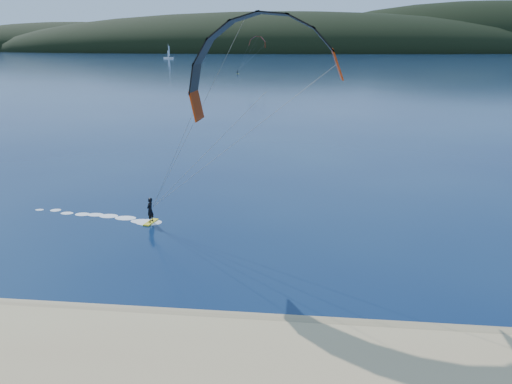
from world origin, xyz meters
TOP-DOWN VIEW (x-y plane):
  - wet_sand at (0.00, 4.50)m, footprint 220.00×2.50m
  - headland at (0.63, 745.28)m, footprint 1200.00×310.00m
  - kitesurfer_near at (0.97, 13.52)m, footprint 24.43×7.34m
  - kitesurfer_far at (-18.61, 195.55)m, footprint 13.18×5.00m
  - sailboat at (-113.86, 396.96)m, footprint 8.50×5.45m

SIDE VIEW (x-z plane):
  - headland at x=0.63m, z-range -70.00..70.00m
  - wet_sand at x=0.00m, z-range 0.00..0.10m
  - sailboat at x=-113.86m, z-range -5.14..6.92m
  - kitesurfer_near at x=0.97m, z-range 2.71..16.97m
  - kitesurfer_far at x=-18.61m, z-range 4.42..19.05m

